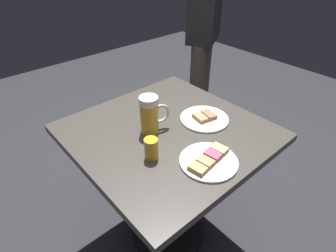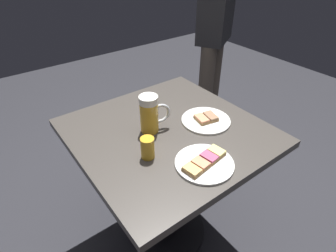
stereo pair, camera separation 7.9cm
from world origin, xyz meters
name	(u,v)px [view 2 (the right image)]	position (x,y,z in m)	size (l,w,h in m)	color
ground_plane	(168,230)	(0.00, 0.00, 0.00)	(6.00, 6.00, 0.00)	#28282D
cafe_table	(168,154)	(0.00, 0.00, 0.61)	(0.82, 0.82, 0.76)	black
plate_near	(204,163)	(-0.03, -0.27, 0.77)	(0.23, 0.23, 0.03)	white
plate_far	(206,120)	(0.18, -0.05, 0.76)	(0.23, 0.23, 0.03)	white
beer_mug	(150,114)	(-0.06, 0.04, 0.84)	(0.14, 0.08, 0.17)	gold
beer_glass_small	(148,148)	(-0.18, -0.10, 0.80)	(0.05, 0.05, 0.09)	gold
patron_standing	(215,29)	(0.82, 0.55, 0.94)	(0.37, 0.32, 1.62)	#51473D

